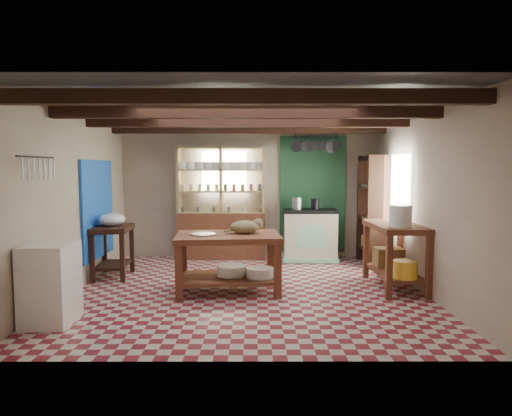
{
  "coord_description": "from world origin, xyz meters",
  "views": [
    {
      "loc": [
        0.12,
        -6.54,
        1.77
      ],
      "look_at": [
        0.13,
        0.3,
        1.17
      ],
      "focal_mm": 32.0,
      "sensor_mm": 36.0,
      "label": 1
    }
  ],
  "objects_px": {
    "prep_table": "(113,252)",
    "cat": "(245,227)",
    "right_counter": "(395,256)",
    "stove": "(310,235)",
    "white_cabinet": "(50,284)",
    "work_table": "(228,263)"
  },
  "relations": [
    {
      "from": "white_cabinet",
      "to": "prep_table",
      "type": "bearing_deg",
      "value": 88.93
    },
    {
      "from": "right_counter",
      "to": "work_table",
      "type": "bearing_deg",
      "value": -176.1
    },
    {
      "from": "white_cabinet",
      "to": "right_counter",
      "type": "relative_size",
      "value": 0.69
    },
    {
      "from": "prep_table",
      "to": "cat",
      "type": "relative_size",
      "value": 1.99
    },
    {
      "from": "work_table",
      "to": "prep_table",
      "type": "relative_size",
      "value": 1.75
    },
    {
      "from": "right_counter",
      "to": "stove",
      "type": "bearing_deg",
      "value": 115.6
    },
    {
      "from": "prep_table",
      "to": "stove",
      "type": "bearing_deg",
      "value": 18.8
    },
    {
      "from": "stove",
      "to": "white_cabinet",
      "type": "distance_m",
      "value": 4.94
    },
    {
      "from": "white_cabinet",
      "to": "cat",
      "type": "distance_m",
      "value": 2.65
    },
    {
      "from": "cat",
      "to": "stove",
      "type": "bearing_deg",
      "value": 46.54
    },
    {
      "from": "stove",
      "to": "white_cabinet",
      "type": "bearing_deg",
      "value": -131.56
    },
    {
      "from": "cat",
      "to": "work_table",
      "type": "bearing_deg",
      "value": -178.69
    },
    {
      "from": "work_table",
      "to": "stove",
      "type": "relative_size",
      "value": 1.45
    },
    {
      "from": "work_table",
      "to": "white_cabinet",
      "type": "height_order",
      "value": "white_cabinet"
    },
    {
      "from": "white_cabinet",
      "to": "right_counter",
      "type": "bearing_deg",
      "value": 18.84
    },
    {
      "from": "prep_table",
      "to": "right_counter",
      "type": "relative_size",
      "value": 0.63
    },
    {
      "from": "white_cabinet",
      "to": "cat",
      "type": "height_order",
      "value": "cat"
    },
    {
      "from": "prep_table",
      "to": "right_counter",
      "type": "xyz_separation_m",
      "value": [
        4.38,
        -0.67,
        0.06
      ]
    },
    {
      "from": "stove",
      "to": "cat",
      "type": "xyz_separation_m",
      "value": [
        -1.19,
        -2.18,
        0.43
      ]
    },
    {
      "from": "prep_table",
      "to": "white_cabinet",
      "type": "relative_size",
      "value": 0.91
    },
    {
      "from": "stove",
      "to": "cat",
      "type": "distance_m",
      "value": 2.52
    },
    {
      "from": "prep_table",
      "to": "cat",
      "type": "distance_m",
      "value": 2.37
    }
  ]
}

